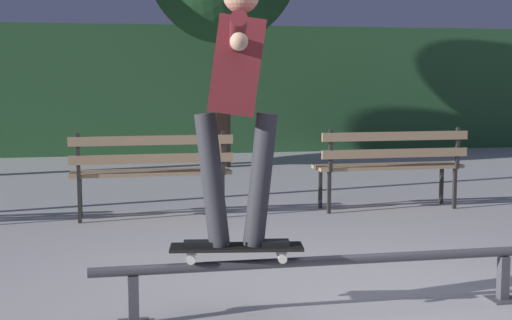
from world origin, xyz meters
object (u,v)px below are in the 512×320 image
at_px(grind_rail, 328,268).
at_px(skateboard, 237,248).
at_px(park_bench_right_center, 391,160).
at_px(skateboarder, 237,88).
at_px(park_bench_left_center, 151,166).

xyz_separation_m(grind_rail, skateboard, (-0.56, 0.00, 0.15)).
height_order(grind_rail, park_bench_right_center, park_bench_right_center).
bearing_deg(grind_rail, skateboarder, -179.95).
relative_size(skateboarder, park_bench_right_center, 0.97).
bearing_deg(park_bench_right_center, park_bench_left_center, 180.00).
height_order(skateboarder, park_bench_left_center, skateboarder).
relative_size(park_bench_left_center, park_bench_right_center, 1.00).
bearing_deg(skateboard, park_bench_left_center, 95.09).
distance_m(grind_rail, park_bench_left_center, 3.34).
xyz_separation_m(grind_rail, park_bench_left_center, (-0.85, 3.21, 0.26)).
height_order(skateboard, park_bench_right_center, park_bench_right_center).
distance_m(skateboard, park_bench_right_center, 3.92).
xyz_separation_m(park_bench_left_center, park_bench_right_center, (2.53, 0.00, 0.00)).
relative_size(skateboard, park_bench_right_center, 0.50).
distance_m(skateboard, park_bench_left_center, 3.23).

